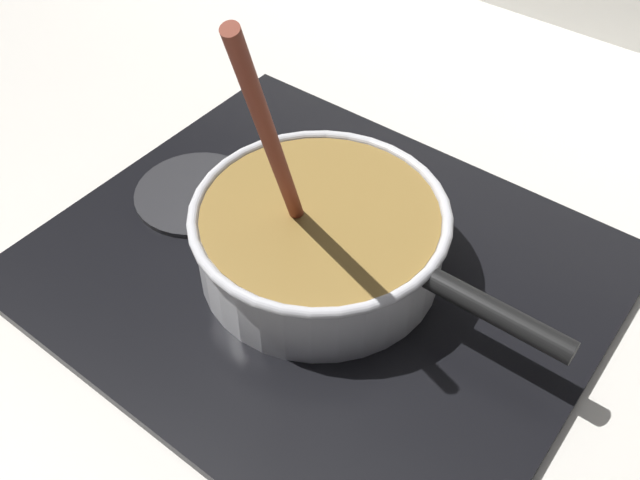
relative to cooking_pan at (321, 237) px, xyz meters
The scene contains 5 objects.
ground 0.19m from the cooking_pan, 122.03° to the right, with size 2.40×1.60×0.04m, color beige.
hob_plate 0.05m from the cooking_pan, 161.23° to the left, with size 0.56×0.48×0.01m, color black.
burner_ring 0.04m from the cooking_pan, 161.23° to the left, with size 0.16×0.16×0.01m, color #592D0C.
spare_burner 0.18m from the cooking_pan, behind, with size 0.14×0.14×0.01m, color #262628.
cooking_pan is the anchor object (origin of this frame).
Camera 1 is at (0.39, -0.25, 0.56)m, focal length 39.97 mm.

